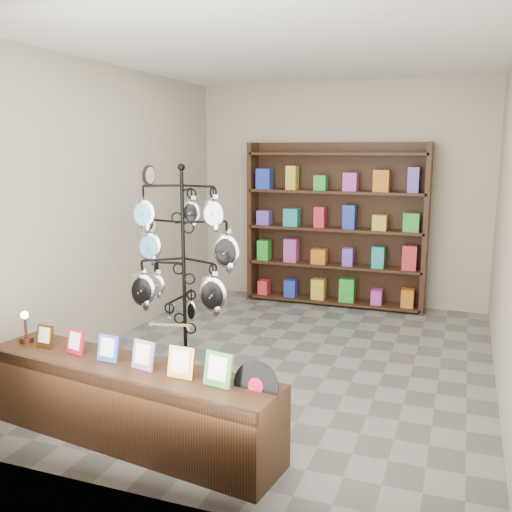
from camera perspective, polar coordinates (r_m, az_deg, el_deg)
The scene contains 6 objects.
ground at distance 5.89m, azimuth 2.78°, elevation -10.36°, with size 5.00×5.00×0.00m, color slate.
room_envelope at distance 5.51m, azimuth 2.95°, elevation 7.93°, with size 5.00×5.00×5.00m.
display_tree at distance 5.11m, azimuth -7.26°, elevation -0.28°, with size 1.02×0.96×1.99m.
front_shelf at distance 4.38m, azimuth -12.70°, elevation -14.11°, with size 2.43×0.81×0.84m.
back_shelving at distance 7.80m, azimuth 7.94°, elevation 2.57°, with size 2.42×0.36×2.20m.
wall_clocks at distance 7.07m, azimuth -10.56°, elevation 5.51°, with size 0.03×0.24×0.84m.
Camera 1 is at (1.64, -5.25, 2.11)m, focal length 40.00 mm.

